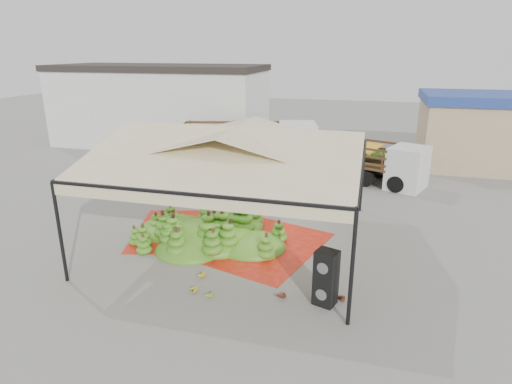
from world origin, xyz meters
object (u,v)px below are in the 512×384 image
(speaker_stack, at_px, (326,278))
(truck_right, at_px, (370,157))
(vendor, at_px, (307,178))
(banana_heap, at_px, (212,223))
(truck_left, at_px, (254,141))

(speaker_stack, height_order, truck_right, truck_right)
(truck_right, bearing_deg, vendor, -109.67)
(banana_heap, distance_m, vendor, 6.13)
(vendor, height_order, truck_left, truck_left)
(banana_heap, relative_size, truck_left, 0.75)
(truck_left, xyz_separation_m, truck_right, (6.27, -1.02, -0.31))
(banana_heap, bearing_deg, truck_left, 96.49)
(speaker_stack, distance_m, truck_left, 13.78)
(truck_left, bearing_deg, truck_right, -22.86)
(vendor, xyz_separation_m, truck_left, (-3.56, 4.05, 0.72))
(speaker_stack, distance_m, vendor, 8.80)
(speaker_stack, height_order, truck_left, truck_left)
(vendor, xyz_separation_m, truck_right, (2.71, 3.03, 0.41))
(banana_heap, distance_m, speaker_stack, 5.23)
(banana_heap, xyz_separation_m, vendor, (2.46, 5.61, 0.21))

